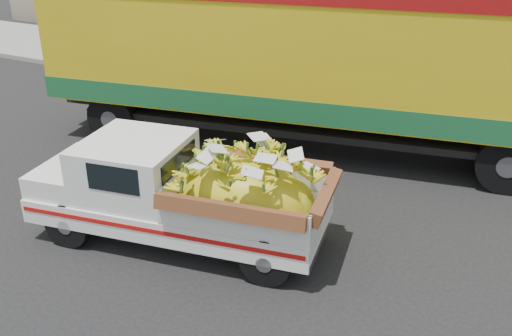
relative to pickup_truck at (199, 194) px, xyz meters
The scene contains 5 objects.
ground 1.26m from the pickup_truck, 140.86° to the right, with size 100.00×100.00×0.00m, color black.
curb 6.92m from the pickup_truck, 96.01° to the left, with size 60.00×0.25×0.15m, color gray.
sidewalk 9.00m from the pickup_truck, 94.61° to the left, with size 60.00×4.00×0.14m, color gray.
pickup_truck is the anchor object (origin of this frame).
semi_trailer 4.59m from the pickup_truck, 85.40° to the left, with size 12.08×4.54×3.80m.
Camera 1 is at (4.98, -5.72, 4.79)m, focal length 40.00 mm.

